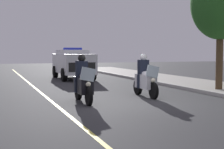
{
  "coord_description": "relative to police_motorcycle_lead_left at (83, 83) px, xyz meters",
  "views": [
    {
      "loc": [
        11.12,
        -4.55,
        1.83
      ],
      "look_at": [
        -1.62,
        0.0,
        0.9
      ],
      "focal_mm": 54.84,
      "sensor_mm": 36.0,
      "label": 1
    }
  ],
  "objects": [
    {
      "name": "ground_plane",
      "position": [
        0.61,
        1.46,
        -0.7
      ],
      "size": [
        80.0,
        80.0,
        0.0
      ],
      "primitive_type": "plane",
      "color": "#333335"
    },
    {
      "name": "lane_stripe_center",
      "position": [
        0.61,
        -1.02,
        -0.7
      ],
      "size": [
        48.0,
        0.12,
        0.01
      ],
      "primitive_type": "cube",
      "color": "#E0D14C",
      "rests_on": "ground"
    },
    {
      "name": "police_motorcycle_lead_right",
      "position": [
        -0.67,
        2.75,
        0.0
      ],
      "size": [
        2.14,
        0.56,
        1.72
      ],
      "color": "black",
      "rests_on": "ground"
    },
    {
      "name": "police_motorcycle_lead_left",
      "position": [
        0.0,
        0.0,
        0.0
      ],
      "size": [
        2.14,
        0.56,
        1.72
      ],
      "color": "black",
      "rests_on": "ground"
    },
    {
      "name": "police_suv",
      "position": [
        -10.21,
        2.02,
        0.37
      ],
      "size": [
        4.92,
        2.11,
        2.05
      ],
      "color": "silver",
      "rests_on": "ground"
    },
    {
      "name": "tree_mid_block",
      "position": [
        -1.21,
        6.69,
        3.26
      ],
      "size": [
        2.68,
        2.68,
        5.53
      ],
      "color": "#4C3823",
      "rests_on": "sidewalk_strip"
    }
  ]
}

